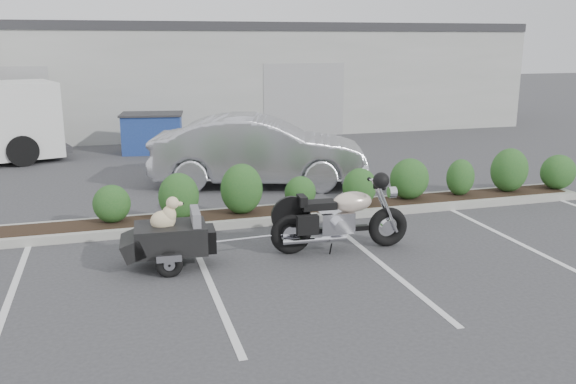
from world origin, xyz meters
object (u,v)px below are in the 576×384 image
object	(u,v)px
sedan	(260,151)
dumpster	(152,133)
motorcycle	(341,219)
pet_trailer	(170,237)

from	to	relation	value
sedan	dumpster	size ratio (longest dim) A/B	2.49
motorcycle	dumpster	distance (m)	10.34
pet_trailer	sedan	bearing A→B (deg)	65.24
motorcycle	dumpster	world-z (taller)	motorcycle
motorcycle	pet_trailer	size ratio (longest dim) A/B	1.25
motorcycle	pet_trailer	distance (m)	2.78
pet_trailer	dumpster	xyz separation A→B (m)	(0.47, 10.06, 0.14)
motorcycle	sedan	world-z (taller)	sedan
sedan	dumpster	xyz separation A→B (m)	(-2.14, 5.15, -0.21)
motorcycle	pet_trailer	bearing A→B (deg)	-177.20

